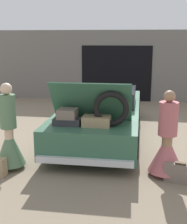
% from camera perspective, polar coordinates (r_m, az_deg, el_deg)
% --- Properties ---
extents(ground_plane, '(40.00, 40.00, 0.00)m').
position_cam_1_polar(ground_plane, '(8.21, 1.43, -4.25)').
color(ground_plane, '#7F705B').
extents(garage_wall_back, '(12.00, 0.14, 2.80)m').
position_cam_1_polar(garage_wall_back, '(12.66, 4.23, 8.37)').
color(garage_wall_back, slate).
rests_on(garage_wall_back, ground_plane).
extents(car, '(1.96, 5.03, 1.65)m').
position_cam_1_polar(car, '(8.04, 1.44, -0.43)').
color(car, '#336047').
rests_on(car, ground_plane).
extents(person_left, '(0.58, 0.58, 1.68)m').
position_cam_1_polar(person_left, '(6.22, -15.14, -4.70)').
color(person_left, beige).
rests_on(person_left, ground_plane).
extents(person_right, '(0.66, 0.66, 1.59)m').
position_cam_1_polar(person_right, '(5.87, 13.25, -6.09)').
color(person_right, '#997051').
rests_on(person_right, ground_plane).
extents(suitcase_beside_right_person, '(0.56, 0.28, 0.38)m').
position_cam_1_polar(suitcase_beside_right_person, '(5.77, 15.52, -10.73)').
color(suitcase_beside_right_person, '#75665B').
rests_on(suitcase_beside_right_person, ground_plane).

